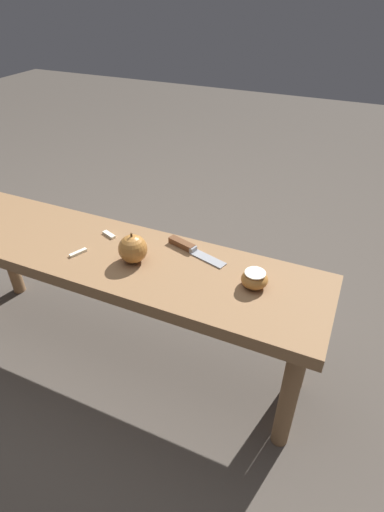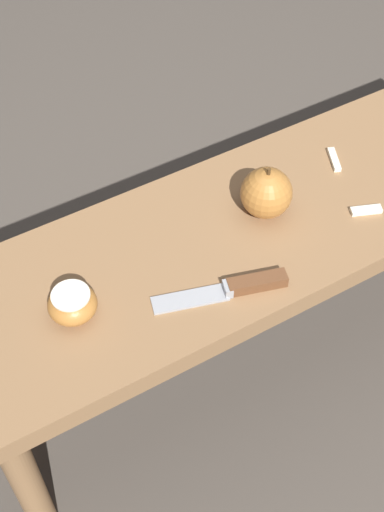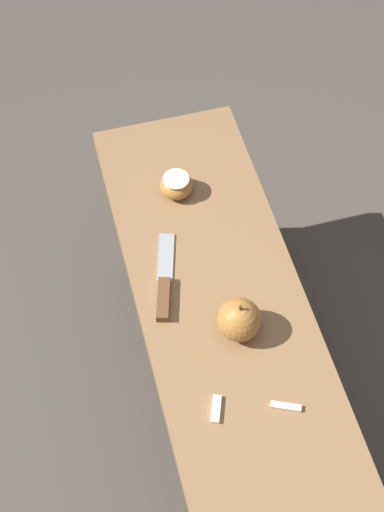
# 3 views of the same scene
# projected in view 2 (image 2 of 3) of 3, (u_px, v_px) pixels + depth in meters

# --- Properties ---
(ground_plane) EXTENTS (8.00, 8.00, 0.00)m
(ground_plane) POSITION_uv_depth(u_px,v_px,m) (286.00, 339.00, 1.56)
(ground_plane) COLOR #4C443D
(wooden_bench) EXTENTS (1.34, 0.33, 0.45)m
(wooden_bench) POSITION_uv_depth(u_px,v_px,m) (308.00, 220.00, 1.26)
(wooden_bench) COLOR olive
(wooden_bench) RESTS_ON ground_plane
(knife) EXTENTS (0.21, 0.09, 0.02)m
(knife) POSITION_uv_depth(u_px,v_px,m) (239.00, 287.00, 1.08)
(knife) COLOR #9EA0A5
(knife) RESTS_ON wooden_bench
(apple_whole) EXTENTS (0.09, 0.09, 0.10)m
(apple_whole) POSITION_uv_depth(u_px,v_px,m) (266.00, 193.00, 1.16)
(apple_whole) COLOR #B27233
(apple_whole) RESTS_ON wooden_bench
(apple_cut) EXTENTS (0.07, 0.07, 0.05)m
(apple_cut) POSITION_uv_depth(u_px,v_px,m) (72.00, 304.00, 1.04)
(apple_cut) COLOR #B27233
(apple_cut) RESTS_ON wooden_bench
(apple_slice_near_knife) EXTENTS (0.05, 0.03, 0.01)m
(apple_slice_near_knife) POSITION_uv_depth(u_px,v_px,m) (366.00, 210.00, 1.19)
(apple_slice_near_knife) COLOR white
(apple_slice_near_knife) RESTS_ON wooden_bench
(apple_slice_center) EXTENTS (0.03, 0.06, 0.01)m
(apple_slice_center) POSITION_uv_depth(u_px,v_px,m) (334.00, 160.00, 1.26)
(apple_slice_center) COLOR white
(apple_slice_center) RESTS_ON wooden_bench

